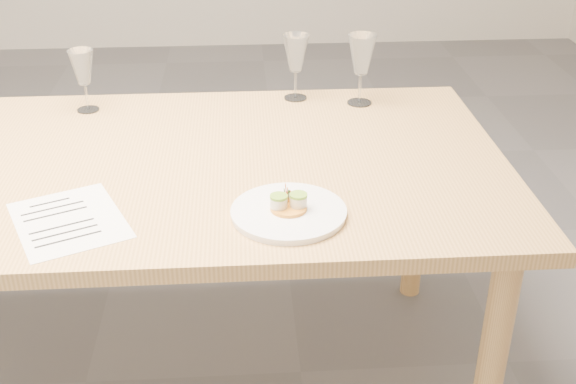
{
  "coord_description": "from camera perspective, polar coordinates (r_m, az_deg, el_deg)",
  "views": [
    {
      "loc": [
        0.51,
        -1.72,
        1.57
      ],
      "look_at": [
        0.61,
        -0.29,
        0.8
      ],
      "focal_mm": 45.0,
      "sensor_mm": 36.0,
      "label": 1
    }
  ],
  "objects": [
    {
      "name": "dinner_plate",
      "position": [
        1.63,
        0.06,
        -1.53
      ],
      "size": [
        0.26,
        0.26,
        0.07
      ],
      "rotation": [
        0.0,
        0.0,
        0.3
      ],
      "color": "white",
      "rests_on": "dining_table"
    },
    {
      "name": "wine_glass_2",
      "position": [
        2.26,
        0.61,
        10.81
      ],
      "size": [
        0.08,
        0.08,
        0.2
      ],
      "color": "white",
      "rests_on": "dining_table"
    },
    {
      "name": "ground",
      "position": [
        2.38,
        -15.7,
        -14.26
      ],
      "size": [
        7.0,
        7.0,
        0.0
      ],
      "primitive_type": "plane",
      "color": "slate",
      "rests_on": "ground"
    },
    {
      "name": "wine_glass_3",
      "position": [
        2.22,
        5.83,
        10.64
      ],
      "size": [
        0.09,
        0.09,
        0.22
      ],
      "color": "white",
      "rests_on": "dining_table"
    },
    {
      "name": "recipe_sheet",
      "position": [
        1.69,
        -16.94,
        -2.16
      ],
      "size": [
        0.32,
        0.35,
        0.0
      ],
      "rotation": [
        0.0,
        0.0,
        0.43
      ],
      "color": "white",
      "rests_on": "dining_table"
    },
    {
      "name": "dining_table",
      "position": [
        2.0,
        -18.22,
        0.37
      ],
      "size": [
        2.4,
        1.0,
        0.75
      ],
      "color": "tan",
      "rests_on": "ground"
    },
    {
      "name": "wine_glass_1",
      "position": [
        2.25,
        -15.93,
        9.35
      ],
      "size": [
        0.08,
        0.08,
        0.19
      ],
      "color": "white",
      "rests_on": "dining_table"
    }
  ]
}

